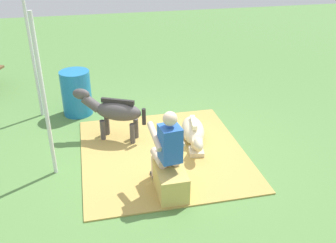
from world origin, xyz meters
name	(u,v)px	position (x,y,z in m)	size (l,w,h in m)	color
ground_plane	(158,155)	(0.00, 0.00, 0.00)	(24.00, 24.00, 0.00)	#568442
hay_patch	(163,153)	(0.02, -0.09, 0.01)	(2.90, 2.74, 0.02)	tan
hay_bale	(171,182)	(-1.08, 0.03, 0.21)	(0.65, 0.40, 0.42)	tan
person_seated	(167,147)	(-0.92, 0.04, 0.71)	(0.69, 0.47, 1.30)	beige
pony_standing	(114,111)	(0.71, 0.65, 0.56)	(0.77, 1.25, 0.93)	#4C4747
pony_lying	(193,132)	(0.30, -0.71, 0.19)	(1.36, 0.54, 0.42)	beige
water_barrel	(76,93)	(1.95, 1.30, 0.46)	(0.59, 0.59, 0.92)	#1E72B2
tent_pole_left	(44,100)	(-0.15, 1.68, 1.25)	(0.06, 0.06, 2.51)	silver
tent_pole_right	(33,56)	(2.03, 2.03, 1.25)	(0.06, 0.06, 2.51)	silver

